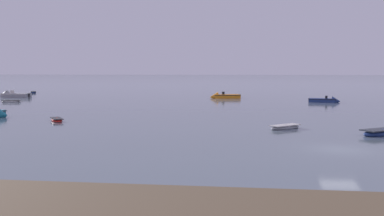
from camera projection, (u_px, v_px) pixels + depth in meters
name	position (u px, v px, depth m)	size (l,w,h in m)	color
ground_plane	(340.00, 150.00, 30.80)	(800.00, 800.00, 0.00)	slate
rowboat_moored_0	(57.00, 120.00, 47.58)	(2.47, 3.02, 0.47)	red
motorboat_moored_1	(327.00, 101.00, 74.46)	(5.26, 2.62, 1.73)	navy
rowboat_moored_1	(383.00, 133.00, 37.65)	(4.56, 3.82, 0.71)	navy
rowboat_moored_2	(33.00, 92.00, 103.38)	(2.95, 3.94, 0.60)	navy
motorboat_moored_2	(222.00, 97.00, 84.87)	(6.05, 3.34, 1.97)	orange
motorboat_moored_3	(12.00, 96.00, 87.97)	(6.49, 2.53, 2.18)	gray
rowboat_moored_4	(11.00, 102.00, 74.39)	(3.27, 1.65, 0.49)	white
rowboat_moored_6	(285.00, 127.00, 41.45)	(3.29, 3.10, 0.53)	gray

